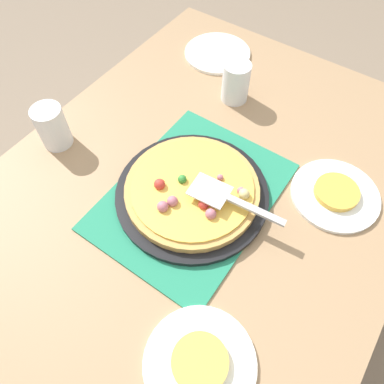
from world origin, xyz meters
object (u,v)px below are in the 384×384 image
plate_far_right (200,363)px  served_slice_right (200,362)px  plate_side (217,53)px  cup_far (52,127)px  served_slice_left (337,192)px  plate_near_left (335,195)px  pizza_server (229,198)px  pizza_pan (192,194)px  cup_near (236,82)px  pizza (192,189)px

plate_far_right → served_slice_right: served_slice_right is taller
plate_side → cup_far: cup_far is taller
served_slice_left → served_slice_right: (-0.51, 0.06, 0.00)m
cup_far → plate_near_left: bearing=-69.1°
plate_near_left → cup_far: 0.75m
pizza_server → cup_far: bearing=98.0°
pizza_pan → plate_near_left: pizza_pan is taller
plate_side → served_slice_left: bearing=-119.7°
served_slice_right → cup_near: cup_near is taller
plate_far_right → cup_near: 0.75m
served_slice_left → cup_near: (0.16, 0.39, 0.04)m
plate_far_right → plate_near_left: bearing=-6.8°
pizza_pan → served_slice_right: size_ratio=3.45×
pizza_pan → plate_near_left: (0.21, -0.29, -0.01)m
pizza_pan → pizza_server: bearing=-84.9°
plate_near_left → served_slice_left: size_ratio=2.00×
served_slice_left → pizza: bearing=125.3°
pizza → pizza_server: pizza_server is taller
pizza_pan → plate_far_right: 0.39m
served_slice_left → plate_far_right: bearing=173.2°
pizza_pan → plate_side: (0.52, 0.26, -0.01)m
cup_near → pizza: bearing=-164.7°
pizza_pan → plate_side: pizza_pan is taller
pizza → plate_near_left: 0.36m
pizza_pan → served_slice_left: bearing=-55.0°
served_slice_right → cup_far: bearing=69.0°
served_slice_left → cup_far: 0.75m
plate_near_left → pizza_server: 0.29m
plate_side → served_slice_right: served_slice_right is taller
served_slice_left → pizza_server: 0.28m
cup_near → pizza_server: size_ratio=0.52×
plate_far_right → plate_side: same height
pizza_pan → plate_side: bearing=26.2°
cup_near → plate_far_right: bearing=-153.9°
pizza_pan → served_slice_left: (0.21, -0.29, 0.01)m
plate_near_left → cup_near: (0.16, 0.39, 0.06)m
plate_near_left → plate_far_right: 0.52m
pizza → served_slice_right: 0.38m
plate_far_right → plate_side: 0.96m
plate_side → served_slice_right: (-0.83, -0.49, 0.01)m
pizza_pan → cup_near: bearing=15.1°
plate_near_left → pizza_server: size_ratio=0.94×
plate_far_right → plate_side: (0.83, 0.49, 0.00)m
plate_side → served_slice_left: size_ratio=2.00×
served_slice_right → cup_far: size_ratio=0.92×
plate_side → cup_far: 0.60m
served_slice_right → pizza_server: bearing=23.0°
pizza_pan → served_slice_left: size_ratio=3.45×
pizza_pan → pizza: size_ratio=1.15×
plate_far_right → pizza_server: pizza_server is taller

